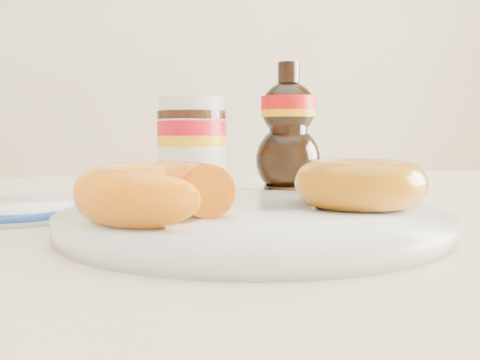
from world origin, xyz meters
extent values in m
cube|color=#F0E5C9|center=(0.00, 1.75, 1.30)|extent=(3.50, 0.10, 2.60)
cube|color=beige|center=(0.00, 0.10, 0.73)|extent=(1.40, 0.90, 0.04)
cylinder|color=white|center=(-0.02, -0.02, 0.76)|extent=(0.30, 0.30, 0.02)
torus|color=white|center=(-0.02, -0.02, 0.76)|extent=(0.30, 0.30, 0.01)
torus|color=orange|center=(-0.09, -0.05, 0.78)|extent=(0.12, 0.12, 0.04)
torus|color=#A1650A|center=(0.08, -0.02, 0.78)|extent=(0.11, 0.11, 0.04)
cylinder|color=white|center=(-0.04, 0.23, 0.80)|extent=(0.08, 0.08, 0.10)
cylinder|color=maroon|center=(-0.04, 0.23, 0.83)|extent=(0.08, 0.08, 0.02)
cylinder|color=#D89905|center=(-0.04, 0.23, 0.82)|extent=(0.08, 0.08, 0.01)
cylinder|color=black|center=(-0.04, 0.23, 0.85)|extent=(0.08, 0.08, 0.01)
cylinder|color=white|center=(-0.04, 0.23, 0.86)|extent=(0.08, 0.08, 0.02)
cylinder|color=black|center=(-0.03, 0.26, 0.79)|extent=(0.06, 0.06, 0.08)
cylinder|color=beige|center=(-0.03, 0.26, 0.79)|extent=(0.06, 0.06, 0.04)
cylinder|color=black|center=(-0.03, 0.26, 0.84)|extent=(0.06, 0.06, 0.01)
cylinder|color=white|center=(-0.21, 0.08, 0.76)|extent=(0.13, 0.13, 0.01)
torus|color=#1B3E98|center=(-0.21, 0.08, 0.76)|extent=(0.13, 0.13, 0.01)
camera|label=1|loc=(-0.11, -0.43, 0.83)|focal=40.00mm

